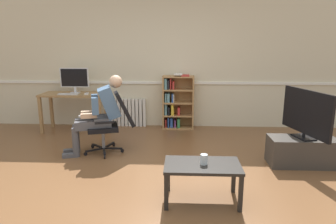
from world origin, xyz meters
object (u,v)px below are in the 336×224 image
at_px(bookshelf, 176,103).
at_px(person_seated, 100,113).
at_px(tv_stand, 302,151).
at_px(computer_mouse, 86,94).
at_px(drinking_glass, 204,159).
at_px(tv_screen, 306,113).
at_px(coffee_table, 202,169).
at_px(radiator, 128,113).
at_px(imac_monitor, 74,78).
at_px(office_chair, 113,120).
at_px(computer_desk, 74,99).
at_px(keyboard, 68,94).

height_order(bookshelf, person_seated, person_seated).
bearing_deg(tv_stand, computer_mouse, 157.87).
bearing_deg(drinking_glass, tv_screen, 35.97).
relative_size(tv_screen, coffee_table, 1.19).
bearing_deg(radiator, tv_screen, -34.38).
height_order(imac_monitor, tv_screen, imac_monitor).
bearing_deg(office_chair, coffee_table, 24.68).
xyz_separation_m(computer_desk, coffee_table, (2.36, -2.63, -0.26)).
distance_m(computer_desk, drinking_glass, 3.55).
xyz_separation_m(tv_stand, drinking_glass, (-1.48, -1.07, 0.29)).
distance_m(computer_mouse, tv_stand, 3.87).
distance_m(imac_monitor, drinking_glass, 3.64).
bearing_deg(radiator, computer_mouse, -143.78).
bearing_deg(radiator, person_seated, -95.51).
bearing_deg(office_chair, radiator, 164.31).
bearing_deg(radiator, office_chair, -88.74).
height_order(imac_monitor, radiator, imac_monitor).
bearing_deg(coffee_table, drinking_glass, -22.68).
bearing_deg(keyboard, coffee_table, -46.01).
relative_size(imac_monitor, radiator, 0.75).
xyz_separation_m(tv_screen, drinking_glass, (-1.48, -1.08, -0.28)).
bearing_deg(office_chair, imac_monitor, -157.11).
height_order(computer_mouse, person_seated, person_seated).
distance_m(computer_mouse, tv_screen, 3.83).
bearing_deg(computer_mouse, computer_desk, 158.40).
xyz_separation_m(computer_desk, drinking_glass, (2.37, -2.64, -0.15)).
xyz_separation_m(office_chair, coffee_table, (1.33, -1.49, -0.15)).
bearing_deg(coffee_table, office_chair, 131.63).
bearing_deg(drinking_glass, bookshelf, 97.04).
distance_m(computer_mouse, office_chair, 1.28).
height_order(radiator, person_seated, person_seated).
xyz_separation_m(person_seated, coffee_table, (1.51, -1.44, -0.28)).
height_order(coffee_table, drinking_glass, drinking_glass).
bearing_deg(computer_mouse, tv_stand, -22.13).
relative_size(computer_mouse, coffee_table, 0.12).
height_order(keyboard, office_chair, office_chair).
relative_size(bookshelf, tv_screen, 1.15).
distance_m(imac_monitor, tv_stand, 4.26).
xyz_separation_m(computer_desk, radiator, (1.00, 0.39, -0.35)).
relative_size(computer_desk, coffee_table, 1.49).
distance_m(radiator, office_chair, 1.55).
distance_m(computer_desk, imac_monitor, 0.41).
bearing_deg(tv_stand, bookshelf, 134.84).
relative_size(imac_monitor, person_seated, 0.46).
bearing_deg(drinking_glass, radiator, 114.40).
bearing_deg(radiator, drinking_glass, -65.60).
xyz_separation_m(bookshelf, tv_stand, (1.84, -1.85, -0.33)).
bearing_deg(imac_monitor, computer_mouse, -34.57).
bearing_deg(keyboard, tv_stand, -20.06).
distance_m(bookshelf, drinking_glass, 2.95).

